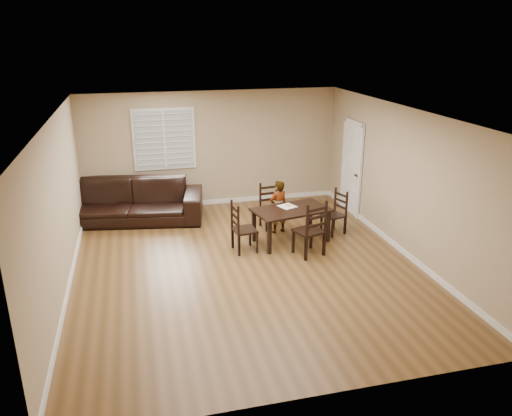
% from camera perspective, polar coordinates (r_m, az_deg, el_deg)
% --- Properties ---
extents(ground, '(7.00, 7.00, 0.00)m').
position_cam_1_polar(ground, '(9.00, -1.17, -6.58)').
color(ground, brown).
rests_on(ground, ground).
extents(room, '(6.04, 7.04, 2.72)m').
position_cam_1_polar(room, '(8.53, -1.29, 4.92)').
color(room, tan).
rests_on(room, ground).
extents(dining_table, '(1.61, 1.11, 0.69)m').
position_cam_1_polar(dining_table, '(9.79, 4.05, -0.60)').
color(dining_table, black).
rests_on(dining_table, ground).
extents(chair_near, '(0.48, 0.45, 0.96)m').
position_cam_1_polar(chair_near, '(10.62, 1.56, 0.17)').
color(chair_near, black).
rests_on(chair_near, ground).
extents(chair_far, '(0.60, 0.58, 1.08)m').
position_cam_1_polar(chair_far, '(9.20, 6.58, -2.75)').
color(chair_far, black).
rests_on(chair_far, ground).
extents(chair_left, '(0.46, 0.49, 0.98)m').
position_cam_1_polar(chair_left, '(9.37, -2.00, -2.48)').
color(chair_left, black).
rests_on(chair_left, ground).
extents(chair_right, '(0.49, 0.51, 0.91)m').
position_cam_1_polar(chair_right, '(10.43, 9.33, -0.58)').
color(chair_right, black).
rests_on(chair_right, ground).
extents(child, '(0.46, 0.37, 1.11)m').
position_cam_1_polar(child, '(10.24, 2.57, 0.11)').
color(child, gray).
rests_on(child, ground).
extents(napkin, '(0.40, 0.40, 0.00)m').
position_cam_1_polar(napkin, '(9.89, 3.59, 0.20)').
color(napkin, beige).
rests_on(napkin, dining_table).
extents(donut, '(0.09, 0.09, 0.03)m').
position_cam_1_polar(donut, '(9.89, 3.68, 0.32)').
color(donut, gold).
rests_on(donut, napkin).
extents(sofa, '(3.25, 1.72, 0.90)m').
position_cam_1_polar(sofa, '(11.26, -14.12, 0.78)').
color(sofa, black).
rests_on(sofa, ground).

